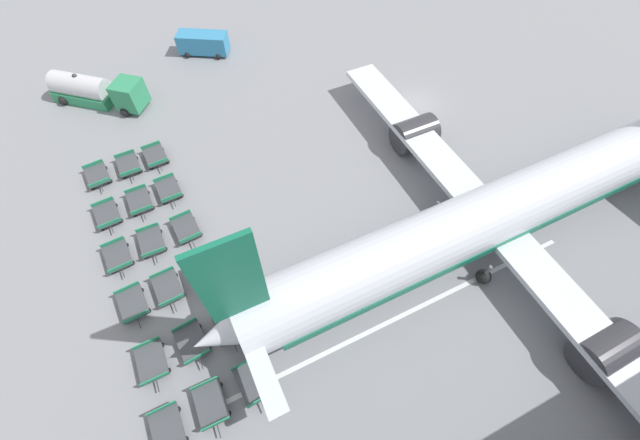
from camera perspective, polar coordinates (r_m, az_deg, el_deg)
The scene contains 23 objects.
ground_plane at distance 41.20m, azimuth 13.84°, elevation 16.19°, with size 500.00×500.00×0.00m, color gray.
airplane at distance 30.73m, azimuth 25.61°, elevation 1.61°, with size 39.25×46.02×11.92m.
fuel_tanker_primary at distance 45.01m, azimuth -29.97°, elevation 15.96°, with size 7.86×8.77×2.89m.
service_van at distance 47.99m, azimuth -16.66°, elevation 23.46°, with size 4.35×5.54×2.21m.
baggage_dolly_row_near_col_a at distance 37.59m, azimuth -29.66°, elevation 5.65°, with size 3.22×1.95×0.92m.
baggage_dolly_row_near_col_b at distance 34.46m, azimuth -28.57°, elevation 0.70°, with size 3.21×1.93×0.92m.
baggage_dolly_row_near_col_c at distance 31.85m, azimuth -27.37°, elevation -4.69°, with size 3.20×1.92×0.92m.
baggage_dolly_row_near_col_d at distance 29.52m, azimuth -25.60°, elevation -10.94°, with size 3.21×1.93×0.92m.
baggage_dolly_row_near_col_e at distance 27.55m, azimuth -23.30°, elevation -18.43°, with size 3.16×1.82×0.92m.
baggage_dolly_row_near_col_f at distance 26.30m, azimuth -21.30°, elevation -26.58°, with size 3.16×1.82×0.92m.
baggage_dolly_row_mid_a_col_a at distance 37.23m, azimuth -26.09°, elevation 7.20°, with size 3.18×1.87×0.92m.
baggage_dolly_row_mid_a_col_b at distance 34.16m, azimuth -24.77°, elevation 2.50°, with size 3.18×1.85×0.92m.
baggage_dolly_row_mid_a_col_c at distance 31.48m, azimuth -23.32°, elevation -2.91°, with size 3.15×1.79×0.92m.
baggage_dolly_row_mid_a_col_d at distance 29.12m, azimuth -21.27°, elevation -9.18°, with size 3.20×1.90×0.92m.
baggage_dolly_row_mid_a_col_e at distance 27.11m, azimuth -18.15°, elevation -16.50°, with size 3.22×1.96×0.92m.
baggage_dolly_row_mid_a_col_f at distance 25.84m, azimuth -15.59°, elevation -24.37°, with size 3.14×1.79×0.92m.
baggage_dolly_row_mid_b_col_a at distance 37.04m, azimuth -22.82°, elevation 8.58°, with size 3.20×1.91×0.92m.
baggage_dolly_row_mid_b_col_b at distance 34.05m, azimuth -21.18°, elevation 4.17°, with size 3.19×1.89×0.92m.
baggage_dolly_row_mid_b_col_c at distance 31.23m, azimuth -18.89°, elevation -1.15°, with size 3.21×1.94×0.92m.
baggage_dolly_row_mid_b_col_d at distance 28.84m, azimuth -16.20°, elevation -7.27°, with size 3.18×1.87×0.92m.
baggage_dolly_row_mid_b_col_e at distance 26.89m, azimuth -13.27°, elevation -14.58°, with size 3.14×1.79×0.92m.
baggage_dolly_row_mid_b_col_f at distance 25.59m, azimuth -9.78°, elevation -22.19°, with size 3.20×1.92×0.92m.
stand_guidance_stripe at distance 27.55m, azimuth 12.17°, elevation -13.28°, with size 0.59×26.42×0.01m.
Camera 1 is at (24.24, -21.80, 25.20)m, focal length 22.00 mm.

